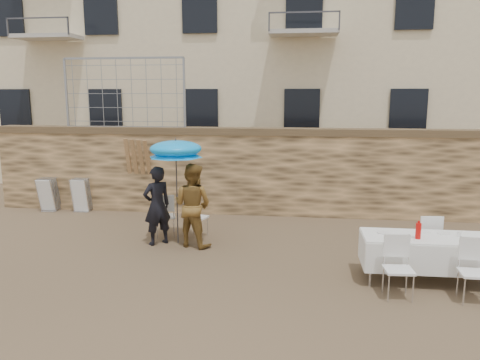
# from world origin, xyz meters

# --- Properties ---
(ground) EXTENTS (80.00, 80.00, 0.00)m
(ground) POSITION_xyz_m (0.00, 0.00, 0.00)
(ground) COLOR brown
(ground) RESTS_ON ground
(stone_wall) EXTENTS (13.00, 0.50, 2.20)m
(stone_wall) POSITION_xyz_m (0.00, 5.00, 1.10)
(stone_wall) COLOR #937249
(stone_wall) RESTS_ON ground
(chain_link_fence) EXTENTS (3.20, 0.06, 1.80)m
(chain_link_fence) POSITION_xyz_m (-3.00, 5.00, 3.10)
(chain_link_fence) COLOR gray
(chain_link_fence) RESTS_ON stone_wall
(man_suit) EXTENTS (0.71, 0.70, 1.64)m
(man_suit) POSITION_xyz_m (-1.33, 2.19, 0.82)
(man_suit) COLOR black
(man_suit) RESTS_ON ground
(woman_dress) EXTENTS (1.01, 0.90, 1.72)m
(woman_dress) POSITION_xyz_m (-0.58, 2.19, 0.86)
(woman_dress) COLOR #A97833
(woman_dress) RESTS_ON ground
(umbrella) EXTENTS (1.10, 1.10, 2.04)m
(umbrella) POSITION_xyz_m (-0.93, 2.29, 1.93)
(umbrella) COLOR #3F3F44
(umbrella) RESTS_ON ground
(couple_chair_left) EXTENTS (0.60, 0.60, 0.96)m
(couple_chair_left) POSITION_xyz_m (-1.33, 2.74, 0.48)
(couple_chair_left) COLOR white
(couple_chair_left) RESTS_ON ground
(couple_chair_right) EXTENTS (0.60, 0.60, 0.96)m
(couple_chair_right) POSITION_xyz_m (-0.63, 2.74, 0.48)
(couple_chair_right) COLOR white
(couple_chair_right) RESTS_ON ground
(banquet_table) EXTENTS (2.10, 0.85, 0.78)m
(banquet_table) POSITION_xyz_m (3.71, 0.86, 0.73)
(banquet_table) COLOR white
(banquet_table) RESTS_ON ground
(soda_bottle) EXTENTS (0.09, 0.09, 0.26)m
(soda_bottle) POSITION_xyz_m (3.51, 0.71, 0.91)
(soda_bottle) COLOR red
(soda_bottle) RESTS_ON banquet_table
(table_chair_front_left) EXTENTS (0.51, 0.51, 0.96)m
(table_chair_front_left) POSITION_xyz_m (3.11, 0.11, 0.48)
(table_chair_front_left) COLOR white
(table_chair_front_left) RESTS_ON ground
(table_chair_front_right) EXTENTS (0.50, 0.50, 0.96)m
(table_chair_front_right) POSITION_xyz_m (4.21, 0.11, 0.48)
(table_chair_front_right) COLOR white
(table_chair_front_right) RESTS_ON ground
(table_chair_back) EXTENTS (0.52, 0.52, 0.96)m
(table_chair_back) POSITION_xyz_m (3.91, 1.66, 0.48)
(table_chair_back) COLOR white
(table_chair_back) RESTS_ON ground
(chair_stack_left) EXTENTS (0.46, 0.47, 0.92)m
(chair_stack_left) POSITION_xyz_m (-5.05, 4.70, 0.46)
(chair_stack_left) COLOR white
(chair_stack_left) RESTS_ON ground
(chair_stack_right) EXTENTS (0.46, 0.40, 0.92)m
(chair_stack_right) POSITION_xyz_m (-4.15, 4.70, 0.46)
(chair_stack_right) COLOR white
(chair_stack_right) RESTS_ON ground
(wood_planks) EXTENTS (0.70, 0.20, 2.00)m
(wood_planks) POSITION_xyz_m (-2.55, 4.77, 1.00)
(wood_planks) COLOR #A37749
(wood_planks) RESTS_ON ground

